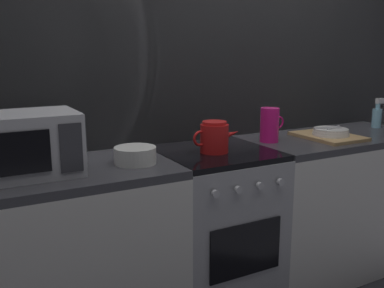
{
  "coord_description": "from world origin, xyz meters",
  "views": [
    {
      "loc": [
        -1.2,
        -1.95,
        1.43
      ],
      "look_at": [
        -0.14,
        0.0,
        0.95
      ],
      "focal_mm": 40.76,
      "sensor_mm": 36.0,
      "label": 1
    }
  ],
  "objects_px": {
    "microwave": "(23,144)",
    "mixing_bowl": "(135,155)",
    "kettle": "(214,137)",
    "pitcher": "(270,125)",
    "dish_pile": "(329,134)",
    "stove_unit": "(214,229)",
    "spray_bottle": "(377,116)"
  },
  "relations": [
    {
      "from": "microwave",
      "to": "kettle",
      "type": "relative_size",
      "value": 1.62
    },
    {
      "from": "kettle",
      "to": "mixing_bowl",
      "type": "relative_size",
      "value": 1.42
    },
    {
      "from": "kettle",
      "to": "dish_pile",
      "type": "xyz_separation_m",
      "value": [
        0.82,
        -0.01,
        -0.06
      ]
    },
    {
      "from": "kettle",
      "to": "dish_pile",
      "type": "relative_size",
      "value": 0.71
    },
    {
      "from": "kettle",
      "to": "pitcher",
      "type": "xyz_separation_m",
      "value": [
        0.43,
        0.08,
        0.02
      ]
    },
    {
      "from": "stove_unit",
      "to": "pitcher",
      "type": "distance_m",
      "value": 0.68
    },
    {
      "from": "pitcher",
      "to": "kettle",
      "type": "bearing_deg",
      "value": -169.32
    },
    {
      "from": "pitcher",
      "to": "spray_bottle",
      "type": "distance_m",
      "value": 0.96
    },
    {
      "from": "microwave",
      "to": "kettle",
      "type": "bearing_deg",
      "value": -1.88
    },
    {
      "from": "stove_unit",
      "to": "mixing_bowl",
      "type": "height_order",
      "value": "mixing_bowl"
    },
    {
      "from": "mixing_bowl",
      "to": "spray_bottle",
      "type": "bearing_deg",
      "value": 3.82
    },
    {
      "from": "kettle",
      "to": "pitcher",
      "type": "distance_m",
      "value": 0.44
    },
    {
      "from": "mixing_bowl",
      "to": "pitcher",
      "type": "bearing_deg",
      "value": 6.36
    },
    {
      "from": "microwave",
      "to": "mixing_bowl",
      "type": "xyz_separation_m",
      "value": [
        0.49,
        -0.05,
        -0.1
      ]
    },
    {
      "from": "stove_unit",
      "to": "kettle",
      "type": "xyz_separation_m",
      "value": [
        -0.03,
        -0.03,
        0.53
      ]
    },
    {
      "from": "microwave",
      "to": "spray_bottle",
      "type": "relative_size",
      "value": 2.27
    },
    {
      "from": "mixing_bowl",
      "to": "dish_pile",
      "type": "bearing_deg",
      "value": 0.16
    },
    {
      "from": "pitcher",
      "to": "dish_pile",
      "type": "bearing_deg",
      "value": -13.71
    },
    {
      "from": "stove_unit",
      "to": "kettle",
      "type": "distance_m",
      "value": 0.53
    },
    {
      "from": "microwave",
      "to": "mixing_bowl",
      "type": "relative_size",
      "value": 2.3
    },
    {
      "from": "microwave",
      "to": "mixing_bowl",
      "type": "distance_m",
      "value": 0.5
    },
    {
      "from": "pitcher",
      "to": "dish_pile",
      "type": "distance_m",
      "value": 0.41
    },
    {
      "from": "spray_bottle",
      "to": "pitcher",
      "type": "bearing_deg",
      "value": -178.54
    },
    {
      "from": "spray_bottle",
      "to": "microwave",
      "type": "bearing_deg",
      "value": -178.17
    },
    {
      "from": "microwave",
      "to": "spray_bottle",
      "type": "height_order",
      "value": "microwave"
    },
    {
      "from": "stove_unit",
      "to": "dish_pile",
      "type": "relative_size",
      "value": 2.25
    },
    {
      "from": "kettle",
      "to": "spray_bottle",
      "type": "bearing_deg",
      "value": 4.34
    },
    {
      "from": "kettle",
      "to": "mixing_bowl",
      "type": "bearing_deg",
      "value": -177.81
    },
    {
      "from": "pitcher",
      "to": "spray_bottle",
      "type": "height_order",
      "value": "spray_bottle"
    },
    {
      "from": "microwave",
      "to": "kettle",
      "type": "height_order",
      "value": "microwave"
    },
    {
      "from": "kettle",
      "to": "microwave",
      "type": "bearing_deg",
      "value": 178.12
    },
    {
      "from": "microwave",
      "to": "pitcher",
      "type": "relative_size",
      "value": 2.3
    }
  ]
}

